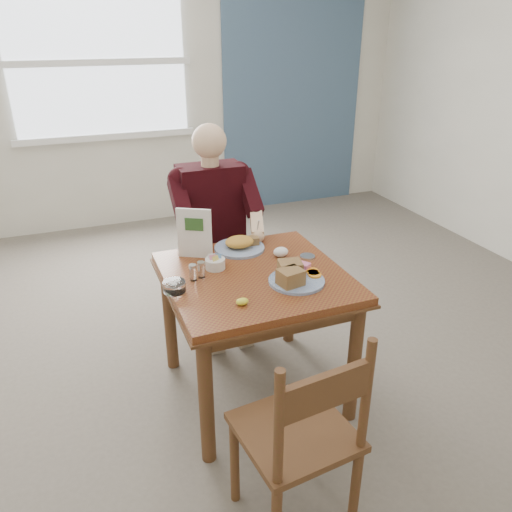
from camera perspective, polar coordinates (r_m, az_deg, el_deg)
name	(u,v)px	position (r m, az deg, el deg)	size (l,w,h in m)	color
floor	(255,389)	(2.99, -0.11, -14.94)	(6.00, 6.00, 0.00)	#60584D
wall_back	(143,83)	(5.23, -12.75, 18.71)	(5.50, 5.50, 0.00)	silver
accent_panel	(294,78)	(5.69, 4.34, 19.67)	(1.60, 0.02, 2.80)	#405C78
lemon_wedge	(242,302)	(2.28, -1.58, -5.23)	(0.06, 0.04, 0.03)	yellow
napkin	(281,252)	(2.75, 2.85, 0.47)	(0.08, 0.07, 0.05)	white
metal_dish	(307,256)	(2.76, 5.90, -0.05)	(0.08, 0.08, 0.01)	silver
window	(98,62)	(5.13, -17.59, 20.35)	(1.72, 0.04, 1.42)	white
table	(255,292)	(2.62, -0.13, -4.17)	(0.92, 0.92, 0.75)	brown
chair_far	(212,259)	(3.37, -5.02, -0.39)	(0.42, 0.42, 0.95)	#5A2D1D
chair_near	(301,437)	(2.04, 5.17, -19.91)	(0.46, 0.46, 0.95)	#5A2D1D
diner	(214,217)	(3.16, -4.77, 4.41)	(0.53, 0.56, 1.39)	gray
near_plate	(294,276)	(2.48, 4.36, -2.27)	(0.30, 0.29, 0.09)	white
far_plate	(240,244)	(2.84, -1.80, 1.33)	(0.31, 0.31, 0.08)	white
caddy	(215,263)	(2.62, -4.68, -0.86)	(0.12, 0.12, 0.08)	white
shakers	(197,271)	(2.52, -6.75, -1.71)	(0.10, 0.07, 0.09)	white
creamer	(174,286)	(2.42, -9.32, -3.44)	(0.13, 0.13, 0.05)	white
menu	(194,233)	(2.71, -7.05, 2.62)	(0.17, 0.11, 0.28)	white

